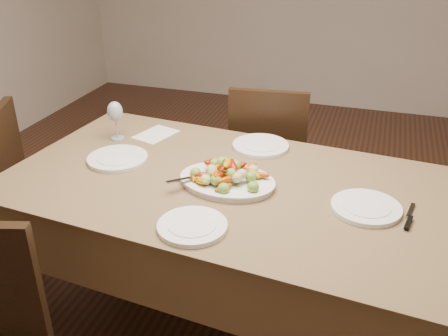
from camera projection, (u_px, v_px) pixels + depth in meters
name	position (u px, v px, depth m)	size (l,w,h in m)	color
floor	(241.00, 288.00, 2.63)	(6.00, 6.00, 0.00)	#361C10
dining_table	(224.00, 255.00, 2.26)	(1.84, 1.04, 0.76)	brown
chair_far	(270.00, 158.00, 2.94)	(0.42, 0.42, 0.95)	black
serving_platter	(227.00, 182.00, 2.06)	(0.39, 0.29, 0.02)	white
roasted_vegetables	(227.00, 170.00, 2.03)	(0.32, 0.22, 0.09)	#7C1302
serving_spoon	(209.00, 175.00, 2.03)	(0.28, 0.06, 0.03)	#9EA0A8
plate_left	(118.00, 159.00, 2.26)	(0.27, 0.27, 0.02)	white
plate_right	(366.00, 208.00, 1.88)	(0.26, 0.26, 0.02)	white
plate_far	(261.00, 146.00, 2.39)	(0.27, 0.27, 0.02)	white
plate_near	(192.00, 226.00, 1.77)	(0.25, 0.25, 0.02)	white
wine_glass	(116.00, 119.00, 2.44)	(0.08, 0.08, 0.20)	#8C99A5
menu_card	(156.00, 134.00, 2.53)	(0.15, 0.21, 0.00)	silver
table_knife	(409.00, 218.00, 1.83)	(0.02, 0.20, 0.01)	#9EA0A8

